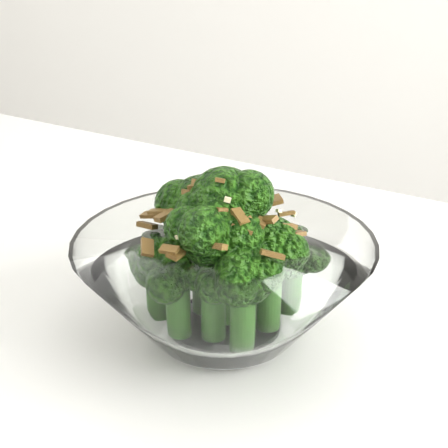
% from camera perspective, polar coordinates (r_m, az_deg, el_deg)
% --- Properties ---
extents(table, '(1.37, 1.08, 0.75)m').
position_cam_1_polar(table, '(0.52, -13.25, -15.16)').
color(table, white).
rests_on(table, ground).
extents(broccoli_dish, '(0.21, 0.21, 0.13)m').
position_cam_1_polar(broccoli_dish, '(0.43, -0.01, -4.77)').
color(broccoli_dish, white).
rests_on(broccoli_dish, table).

